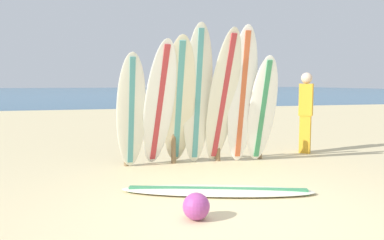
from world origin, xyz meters
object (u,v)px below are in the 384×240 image
Objects in this scene: surfboard_rack at (196,129)px; small_boat_offshore at (183,97)px; surfboard_leaning_center_right at (223,99)px; surfboard_leaning_left at (159,105)px; surfboard_leaning_far_right at (262,110)px; beach_ball at (196,206)px; surfboard_leaning_center_left at (179,103)px; surfboard_leaning_center at (198,96)px; surfboard_leaning_right at (242,97)px; beachgoer_standing at (306,109)px; surfboard_leaning_far_left at (131,111)px; surfboard_lying_on_sand at (217,191)px.

surfboard_rack reaches higher than small_boat_offshore.
surfboard_leaning_left is at bearing 177.56° from surfboard_leaning_center_right.
surfboard_leaning_far_right is 6.58× the size of beach_ball.
surfboard_leaning_center_left is 0.37m from surfboard_leaning_center.
surfboard_leaning_center_right is (0.39, -0.40, 0.59)m from surfboard_rack.
surfboard_leaning_right reaches higher than surfboard_leaning_far_right.
surfboard_leaning_center reaches higher than surfboard_leaning_right.
small_boat_offshore is (5.57, 24.38, -0.37)m from surfboard_rack.
surfboard_rack is at bearing 36.21° from surfboard_leaning_center_left.
beachgoer_standing is (3.28, 0.67, -0.17)m from surfboard_leaning_left.
surfboard_leaning_center_left is 0.80m from surfboard_leaning_center_right.
surfboard_leaning_far_left reaches higher than small_boat_offshore.
surfboard_leaning_right is 0.93× the size of surfboard_lying_on_sand.
beach_ball is (-1.58, -2.57, -1.10)m from surfboard_leaning_right.
surfboard_lying_on_sand is at bearing -85.59° from surfboard_leaning_center_left.
surfboard_leaning_center_left reaches higher than beachgoer_standing.
surfboard_leaning_center_left is at bearing -0.48° from surfboard_leaning_far_left.
surfboard_rack is 1.01× the size of surfboard_lying_on_sand.
small_boat_offshore is (5.84, 26.44, 0.22)m from surfboard_lying_on_sand.
surfboard_leaning_center_left is at bearing 172.18° from surfboard_leaning_center_right.
surfboard_leaning_far_left is 0.80× the size of surfboard_leaning_center.
surfboard_leaning_center_left is at bearing 81.14° from beach_ball.
surfboard_leaning_center_right reaches higher than small_boat_offshore.
surfboard_leaning_right is at bearing 58.18° from surfboard_lying_on_sand.
surfboard_leaning_center_right is 2.26m from beachgoer_standing.
surfboard_leaning_center is (1.19, 0.01, 0.26)m from surfboard_leaning_far_left.
surfboard_leaning_center is at bearing 2.88° from surfboard_leaning_center_left.
surfboard_leaning_left reaches higher than beach_ball.
surfboard_leaning_center_right is 0.79m from surfboard_leaning_far_right.
surfboard_leaning_right is at bearing -3.73° from surfboard_leaning_far_left.
surfboard_leaning_left is 0.74m from surfboard_leaning_center.
surfboard_leaning_far_left is 0.88× the size of surfboard_leaning_center_left.
surfboard_rack is 3.13m from beach_ball.
beachgoer_standing is at bearing 9.21° from surfboard_leaning_far_left.
surfboard_leaning_far_right is 0.64× the size of small_boat_offshore.
surfboard_leaning_center is (0.35, 0.02, 0.12)m from surfboard_leaning_center_left.
surfboard_rack is 2.16m from surfboard_lying_on_sand.
surfboard_leaning_center_left is 2.90m from beach_ball.
beach_ball reaches higher than surfboard_lying_on_sand.
surfboard_leaning_center is at bearing 74.08° from beach_ball.
beach_ball is at bearing -91.23° from surfboard_leaning_left.
beachgoer_standing is (3.75, 0.61, -0.07)m from surfboard_leaning_far_left.
beachgoer_standing reaches higher than surfboard_lying_on_sand.
small_boat_offshore is at bearing 77.12° from surfboard_rack.
surfboard_leaning_far_right reaches higher than beachgoer_standing.
surfboard_lying_on_sand is at bearing -97.33° from surfboard_rack.
small_boat_offshore reaches higher than beach_ball.
beach_ball is at bearing -121.11° from surfboard_lying_on_sand.
surfboard_leaning_left is 1.16m from surfboard_leaning_center_right.
beach_ball is at bearing -115.10° from surfboard_leaning_center_right.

